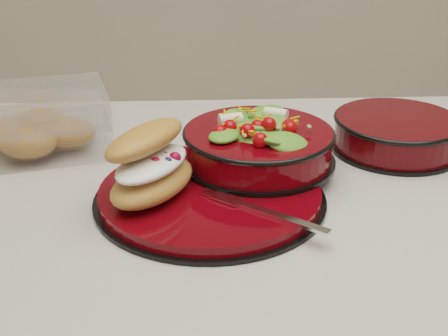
{
  "coord_description": "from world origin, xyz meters",
  "views": [
    {
      "loc": [
        -0.17,
        -0.79,
        1.3
      ],
      "look_at": [
        -0.13,
        -0.03,
        0.94
      ],
      "focal_mm": 50.0,
      "sensor_mm": 36.0,
      "label": 1
    }
  ],
  "objects_px": {
    "fork": "(265,211)",
    "dinner_plate": "(211,195)",
    "croissant": "(152,164)",
    "salad_bowl": "(258,140)",
    "extra_bowl": "(397,132)",
    "pastry_box": "(33,124)"
  },
  "relations": [
    {
      "from": "croissant",
      "to": "fork",
      "type": "height_order",
      "value": "croissant"
    },
    {
      "from": "croissant",
      "to": "extra_bowl",
      "type": "bearing_deg",
      "value": -34.4
    },
    {
      "from": "fork",
      "to": "dinner_plate",
      "type": "bearing_deg",
      "value": 81.33
    },
    {
      "from": "salad_bowl",
      "to": "fork",
      "type": "bearing_deg",
      "value": -92.39
    },
    {
      "from": "extra_bowl",
      "to": "fork",
      "type": "bearing_deg",
      "value": -135.39
    },
    {
      "from": "pastry_box",
      "to": "extra_bowl",
      "type": "xyz_separation_m",
      "value": [
        0.58,
        -0.03,
        -0.01
      ]
    },
    {
      "from": "croissant",
      "to": "extra_bowl",
      "type": "xyz_separation_m",
      "value": [
        0.38,
        0.17,
        -0.03
      ]
    },
    {
      "from": "croissant",
      "to": "pastry_box",
      "type": "relative_size",
      "value": 0.69
    },
    {
      "from": "pastry_box",
      "to": "dinner_plate",
      "type": "bearing_deg",
      "value": -48.7
    },
    {
      "from": "dinner_plate",
      "to": "croissant",
      "type": "xyz_separation_m",
      "value": [
        -0.08,
        -0.01,
        0.05
      ]
    },
    {
      "from": "dinner_plate",
      "to": "croissant",
      "type": "relative_size",
      "value": 1.72
    },
    {
      "from": "croissant",
      "to": "pastry_box",
      "type": "distance_m",
      "value": 0.29
    },
    {
      "from": "salad_bowl",
      "to": "dinner_plate",
      "type": "bearing_deg",
      "value": -131.48
    },
    {
      "from": "salad_bowl",
      "to": "pastry_box",
      "type": "relative_size",
      "value": 0.85
    },
    {
      "from": "dinner_plate",
      "to": "salad_bowl",
      "type": "height_order",
      "value": "salad_bowl"
    },
    {
      "from": "fork",
      "to": "extra_bowl",
      "type": "bearing_deg",
      "value": -7.32
    },
    {
      "from": "salad_bowl",
      "to": "croissant",
      "type": "distance_m",
      "value": 0.17
    },
    {
      "from": "dinner_plate",
      "to": "salad_bowl",
      "type": "distance_m",
      "value": 0.12
    },
    {
      "from": "salad_bowl",
      "to": "fork",
      "type": "height_order",
      "value": "salad_bowl"
    },
    {
      "from": "fork",
      "to": "pastry_box",
      "type": "distance_m",
      "value": 0.43
    },
    {
      "from": "pastry_box",
      "to": "extra_bowl",
      "type": "distance_m",
      "value": 0.58
    },
    {
      "from": "dinner_plate",
      "to": "fork",
      "type": "relative_size",
      "value": 2.21
    }
  ]
}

